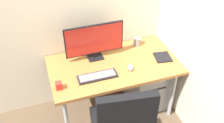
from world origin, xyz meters
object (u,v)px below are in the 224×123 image
object	(u,v)px
mouse	(131,67)
pen_holder	(137,41)
desk_clamp_accessory	(59,86)
filing_cabinet	(147,82)
keyboard	(97,76)
notebook	(163,57)
monitor	(94,40)

from	to	relation	value
mouse	pen_holder	size ratio (longest dim) A/B	0.63
mouse	desk_clamp_accessory	bearing A→B (deg)	-159.38
filing_cabinet	keyboard	size ratio (longest dim) A/B	1.48
keyboard	notebook	size ratio (longest dim) A/B	2.20
monitor	notebook	distance (m)	0.78
mouse	notebook	world-z (taller)	mouse
keyboard	desk_clamp_accessory	distance (m)	0.40
filing_cabinet	keyboard	distance (m)	0.82
keyboard	desk_clamp_accessory	size ratio (longest dim) A/B	5.26
filing_cabinet	notebook	xyz separation A→B (m)	(0.11, -0.10, 0.43)
monitor	pen_holder	distance (m)	0.57
keyboard	mouse	bearing A→B (deg)	2.94
filing_cabinet	notebook	world-z (taller)	notebook
keyboard	desk_clamp_accessory	world-z (taller)	desk_clamp_accessory
keyboard	pen_holder	distance (m)	0.74
keyboard	notebook	distance (m)	0.78
desk_clamp_accessory	mouse	bearing A→B (deg)	4.40
desk_clamp_accessory	filing_cabinet	bearing A→B (deg)	11.71
filing_cabinet	notebook	distance (m)	0.46
monitor	desk_clamp_accessory	xyz separation A→B (m)	(-0.46, -0.37, -0.19)
monitor	desk_clamp_accessory	bearing A→B (deg)	-141.24
filing_cabinet	desk_clamp_accessory	xyz separation A→B (m)	(-1.06, -0.22, 0.46)
filing_cabinet	monitor	distance (m)	0.89
keyboard	pen_holder	world-z (taller)	pen_holder
monitor	keyboard	world-z (taller)	monitor
desk_clamp_accessory	monitor	bearing A→B (deg)	38.76
filing_cabinet	desk_clamp_accessory	world-z (taller)	desk_clamp_accessory
monitor	desk_clamp_accessory	world-z (taller)	monitor
keyboard	desk_clamp_accessory	xyz separation A→B (m)	(-0.39, -0.04, 0.03)
notebook	pen_holder	bearing A→B (deg)	125.24
keyboard	mouse	world-z (taller)	mouse
monitor	keyboard	bearing A→B (deg)	-102.09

